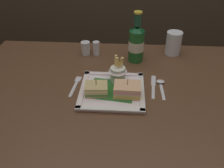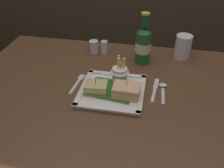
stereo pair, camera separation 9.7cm
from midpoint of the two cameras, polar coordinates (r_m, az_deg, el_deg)
dining_table at (r=1.05m, az=2.65°, el=-5.80°), size 1.25×0.88×0.76m
square_plate at (r=0.99m, az=2.82°, el=-1.76°), size 0.25×0.25×0.02m
sandwich_half_left at (r=0.97m, az=-0.81°, el=-0.99°), size 0.09×0.07×0.07m
sandwich_half_right at (r=0.95m, az=6.21°, el=-1.64°), size 0.10×0.08×0.07m
fries_cup at (r=1.02m, az=4.54°, el=2.70°), size 0.08×0.08×0.11m
beer_bottle at (r=1.17m, az=9.54°, el=8.88°), size 0.07×0.07×0.24m
water_glass at (r=1.28m, az=17.95°, el=7.68°), size 0.08×0.08×0.11m
fork at (r=1.05m, az=-5.22°, el=0.27°), size 0.03×0.14×0.00m
knife at (r=1.04m, az=12.44°, el=-1.13°), size 0.03×0.16×0.00m
spoon at (r=1.04m, az=14.16°, el=-0.94°), size 0.03×0.13×0.01m
salt_shaker at (r=1.27m, az=-1.95°, el=8.22°), size 0.05×0.05×0.07m
pepper_shaker at (r=1.26m, az=0.46°, el=8.08°), size 0.03×0.03×0.07m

